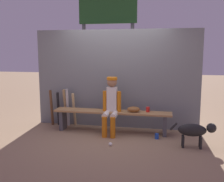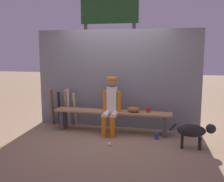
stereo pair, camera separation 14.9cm
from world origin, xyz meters
name	(u,v)px [view 2 (the right image)]	position (x,y,z in m)	size (l,w,h in m)	color
ground_plane	(112,132)	(0.00, 0.00, 0.00)	(30.00, 30.00, 0.00)	#937556
chainlink_fence	(116,79)	(0.00, 0.45, 1.15)	(3.87, 0.03, 2.30)	slate
dugout_bench	(112,116)	(0.00, 0.00, 0.38)	(2.62, 0.36, 0.49)	#AD7F4C
player_seated	(111,103)	(0.00, -0.11, 0.68)	(0.41, 0.55, 1.24)	silver
baseball_glove	(134,109)	(0.48, 0.00, 0.55)	(0.28, 0.20, 0.12)	brown
bat_wood_natural	(75,109)	(-1.00, 0.33, 0.41)	(0.06, 0.06, 0.81)	tan
bat_aluminum_silver	(69,107)	(-1.15, 0.29, 0.46)	(0.06, 0.06, 0.92)	#B7B7BC
bat_wood_tan	(66,107)	(-1.24, 0.37, 0.44)	(0.06, 0.06, 0.89)	tan
bat_aluminum_black	(59,108)	(-1.40, 0.30, 0.41)	(0.06, 0.06, 0.82)	black
bat_wood_dark	(53,107)	(-1.56, 0.27, 0.44)	(0.06, 0.06, 0.87)	brown
baseball	(109,144)	(0.14, -0.87, 0.04)	(0.07, 0.07, 0.07)	white
cup_on_ground	(156,137)	(1.00, -0.27, 0.06)	(0.08, 0.08, 0.11)	#1E47AD
cup_on_bench	(148,110)	(0.79, 0.06, 0.54)	(0.08, 0.08, 0.11)	red
scoreboard	(111,23)	(-0.39, 1.63, 2.56)	(1.88, 0.27, 3.73)	#3F3F42
dog	(195,131)	(1.72, -0.64, 0.34)	(0.84, 0.20, 0.49)	black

